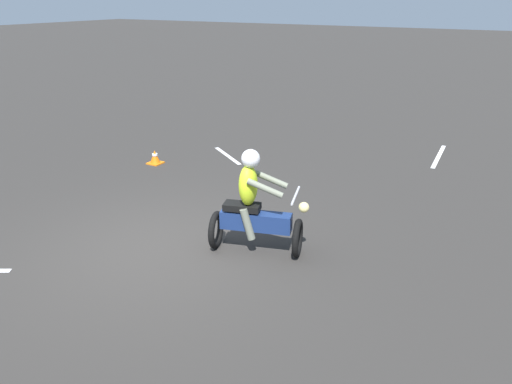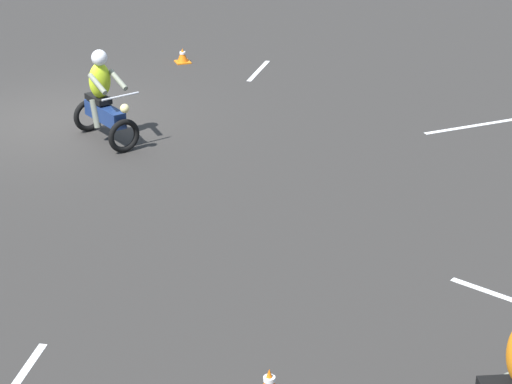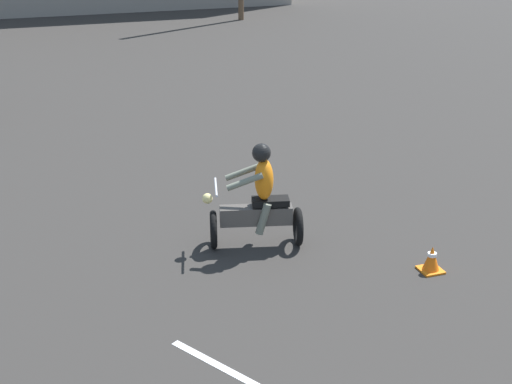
% 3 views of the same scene
% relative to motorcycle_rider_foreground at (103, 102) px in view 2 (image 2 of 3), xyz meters
% --- Properties ---
extents(ground_plane, '(120.00, 120.00, 0.00)m').
position_rel_motorcycle_rider_foreground_xyz_m(ground_plane, '(0.73, -1.40, -0.73)').
color(ground_plane, '#2D2B28').
extents(motorcycle_rider_foreground, '(1.01, 1.55, 1.66)m').
position_rel_motorcycle_rider_foreground_xyz_m(motorcycle_rider_foreground, '(0.00, 0.00, 0.00)').
color(motorcycle_rider_foreground, black).
rests_on(motorcycle_rider_foreground, ground).
extents(traffic_cone_mid_center, '(0.32, 0.32, 0.33)m').
position_rel_motorcycle_rider_foreground_xyz_m(traffic_cone_mid_center, '(-2.58, -4.25, -0.57)').
color(traffic_cone_mid_center, orange).
rests_on(traffic_cone_mid_center, ground).
extents(lane_stripe_nw, '(0.80, 1.22, 0.01)m').
position_rel_motorcycle_rider_foreground_xyz_m(lane_stripe_nw, '(-3.67, 7.13, -0.72)').
color(lane_stripe_nw, silver).
rests_on(lane_stripe_nw, ground).
extents(lane_stripe_w, '(2.08, 0.25, 0.01)m').
position_rel_motorcycle_rider_foreground_xyz_m(lane_stripe_w, '(-6.59, 1.48, -0.72)').
color(lane_stripe_w, silver).
rests_on(lane_stripe_w, ground).
extents(lane_stripe_sw, '(0.97, 1.34, 0.01)m').
position_rel_motorcycle_rider_foreground_xyz_m(lane_stripe_sw, '(-3.97, -3.11, -0.72)').
color(lane_stripe_sw, silver).
rests_on(lane_stripe_sw, ground).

